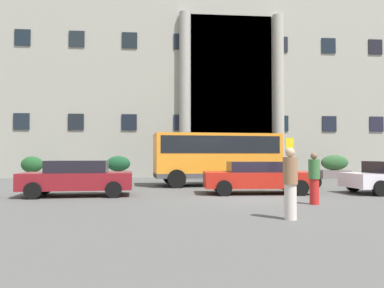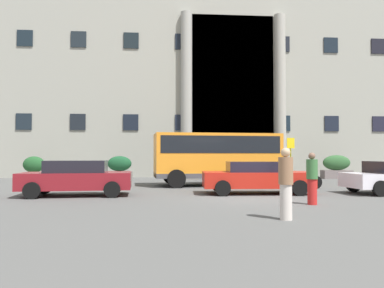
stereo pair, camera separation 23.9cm
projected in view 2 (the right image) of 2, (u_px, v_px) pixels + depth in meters
The scene contains 14 objects.
ground_plane at pixel (249, 199), 14.11m from camera, with size 80.00×64.00×0.12m, color #4E4F4D.
office_building_facade at pixel (202, 69), 31.79m from camera, with size 32.63×9.66×17.97m.
orange_minibus at pixel (217, 155), 19.61m from camera, with size 6.67×3.07×2.71m.
bus_stop_sign at pixel (291, 155), 21.42m from camera, with size 0.44×0.08×2.59m.
hedge_planter_entrance_right at pixel (119, 168), 23.98m from camera, with size 1.60×0.87×1.54m.
hedge_planter_west at pixel (337, 167), 25.34m from camera, with size 2.01×0.77×1.60m.
hedge_planter_entrance_left at pixel (250, 168), 24.99m from camera, with size 1.62×0.98×1.51m.
hedge_planter_far_west at pixel (34, 169), 23.80m from camera, with size 1.42×0.92×1.52m.
hedge_planter_far_east at pixel (185, 168), 24.26m from camera, with size 1.62×0.93×1.57m.
parked_estate_mid at pixel (257, 177), 15.40m from camera, with size 4.53×2.07×1.33m.
parked_coupe_end at pixel (77, 177), 14.63m from camera, with size 4.32×2.20×1.39m.
motorcycle_far_end at pixel (302, 179), 17.55m from camera, with size 2.02×0.64×0.89m.
pedestrian_woman_with_bag at pixel (286, 183), 9.22m from camera, with size 0.36×0.36×1.79m.
pedestrian_child_trailing at pixel (312, 178), 12.05m from camera, with size 0.36×0.36×1.68m.
Camera 2 is at (-3.23, -13.96, 1.61)m, focal length 34.83 mm.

